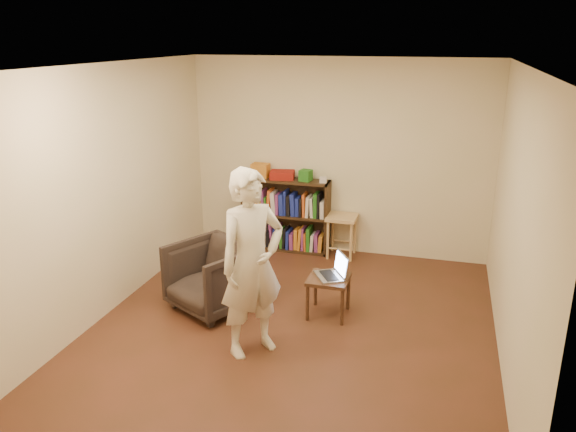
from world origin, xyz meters
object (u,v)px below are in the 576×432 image
(stool, at_px, (342,224))
(armchair, at_px, (212,277))
(side_table, at_px, (329,284))
(person, at_px, (252,264))
(laptop, at_px, (334,271))
(bookshelf, at_px, (286,219))

(stool, xyz_separation_m, armchair, (-1.07, -1.87, -0.09))
(armchair, distance_m, side_table, 1.26)
(person, bearing_deg, laptop, 8.56)
(bookshelf, distance_m, stool, 0.79)
(bookshelf, xyz_separation_m, armchair, (-0.28, -1.94, -0.07))
(person, bearing_deg, armchair, 86.41)
(stool, height_order, person, person)
(armchair, bearing_deg, side_table, 36.56)
(armchair, relative_size, side_table, 1.89)
(laptop, bearing_deg, bookshelf, 179.68)
(laptop, bearing_deg, side_table, -79.61)
(stool, height_order, armchair, armchair)
(bookshelf, xyz_separation_m, side_table, (0.97, -1.75, -0.08))
(laptop, bearing_deg, armchair, -110.94)
(stool, bearing_deg, bookshelf, 175.38)
(stool, bearing_deg, armchair, -119.71)
(bookshelf, height_order, laptop, bookshelf)
(stool, distance_m, armchair, 2.16)
(stool, distance_m, side_table, 1.69)
(armchair, relative_size, laptop, 1.90)
(armchair, bearing_deg, stool, 88.20)
(bookshelf, distance_m, person, 2.70)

